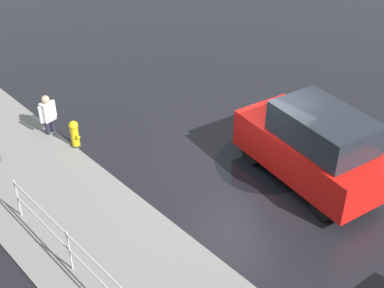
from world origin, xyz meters
TOP-DOWN VIEW (x-y plane):
  - ground_plane at (0.00, 0.00)m, footprint 60.00×60.00m
  - kerb_strip at (0.00, 4.20)m, footprint 24.00×3.20m
  - moving_hatchback at (-1.42, -0.96)m, footprint 4.12×2.30m
  - fire_hydrant at (3.79, 2.55)m, footprint 0.42×0.31m
  - pedestrian at (4.83, 2.73)m, footprint 0.30×0.56m
  - puddle_patch at (-0.21, -0.67)m, footprint 2.59×2.59m

SIDE VIEW (x-z plane):
  - ground_plane at x=0.00m, z-range 0.00..0.00m
  - puddle_patch at x=-0.21m, z-range 0.00..0.01m
  - kerb_strip at x=0.00m, z-range 0.00..0.04m
  - fire_hydrant at x=3.79m, z-range 0.00..0.80m
  - pedestrian at x=4.83m, z-range 0.07..1.29m
  - moving_hatchback at x=-1.42m, z-range 0.00..2.06m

